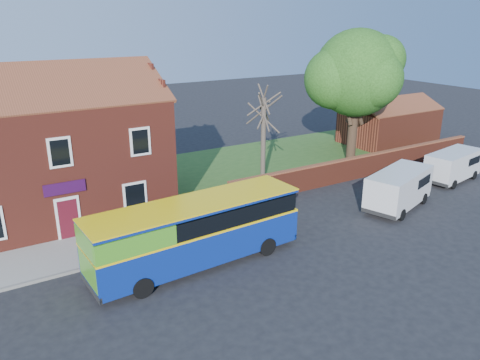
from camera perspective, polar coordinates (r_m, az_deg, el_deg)
ground at (r=21.62m, az=3.33°, el=-10.51°), size 120.00×120.00×0.00m
pavement at (r=23.98m, az=-19.01°, el=-8.29°), size 18.00×3.50×0.12m
kerb at (r=22.45m, az=-17.99°, el=-10.11°), size 18.00×0.15×0.14m
grass_strip at (r=38.53m, az=8.46°, el=2.89°), size 26.00×12.00×0.04m
shop_building at (r=28.12m, az=-22.42°, el=2.70°), size 12.30×8.13×10.50m
boundary_wall at (r=34.11m, az=14.88°, el=1.69°), size 22.00×0.38×1.60m
outbuilding at (r=44.29m, az=17.68°, el=6.45°), size 8.20×5.06×4.17m
bus at (r=21.02m, az=-6.15°, el=-6.23°), size 10.02×3.07×3.01m
van_near at (r=28.99m, az=18.81°, el=-0.88°), size 5.50×3.52×2.25m
van_far at (r=35.27m, az=24.55°, el=1.71°), size 4.94×2.62×2.06m
large_tree at (r=37.06m, az=13.95°, el=12.25°), size 8.22×6.51×10.03m
bare_tree at (r=31.51m, az=2.87°, el=5.45°), size 2.36×2.81×6.28m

